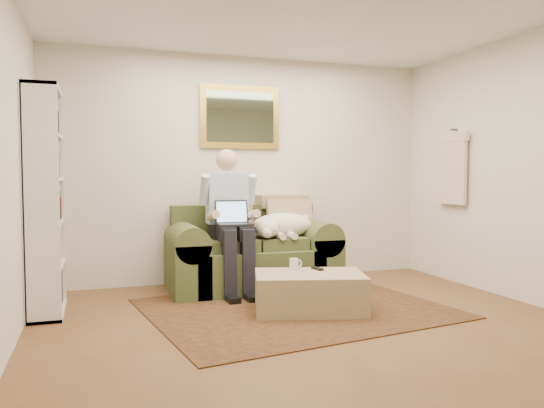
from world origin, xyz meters
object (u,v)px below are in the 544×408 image
seated_man (231,221)px  bookshelf (45,202)px  sleeping_dog (282,225)px  ottoman (310,293)px  coffee_mug (294,264)px  laptop (233,218)px  sofa (252,260)px

seated_man → bookshelf: (-1.76, -0.25, 0.25)m
sleeping_dog → ottoman: bearing=-96.2°
coffee_mug → laptop: bearing=122.0°
seated_man → sleeping_dog: bearing=7.1°
seated_man → coffee_mug: size_ratio=15.07×
sofa → seated_man: bearing=-148.5°
ottoman → coffee_mug: (-0.06, 0.24, 0.23)m
laptop → sofa: bearing=41.0°
ottoman → coffee_mug: coffee_mug is taller
sofa → sleeping_dog: (0.32, -0.09, 0.38)m
ottoman → sleeping_dog: bearing=83.8°
sleeping_dog → seated_man: bearing=-172.9°
seated_man → bookshelf: 1.80m
seated_man → coffee_mug: seated_man is taller
bookshelf → sofa: bearing=11.5°
seated_man → sleeping_dog: seated_man is taller
sofa → bookshelf: size_ratio=0.90×
sleeping_dog → ottoman: size_ratio=0.76×
sofa → laptop: (-0.27, -0.23, 0.48)m
seated_man → ottoman: seated_man is taller
sofa → coffee_mug: size_ratio=17.92×
sofa → laptop: laptop is taller
sleeping_dog → ottoman: (-0.11, -1.04, -0.51)m
sofa → laptop: bearing=-139.0°
sleeping_dog → sofa: bearing=164.3°
sofa → bookshelf: (-2.03, -0.41, 0.69)m
seated_man → coffee_mug: bearing=-60.5°
sofa → seated_man: 0.54m
laptop → bookshelf: bearing=-174.2°
bookshelf → laptop: bearing=5.8°
seated_man → bookshelf: bookshelf is taller
sleeping_dog → bookshelf: size_ratio=0.37×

